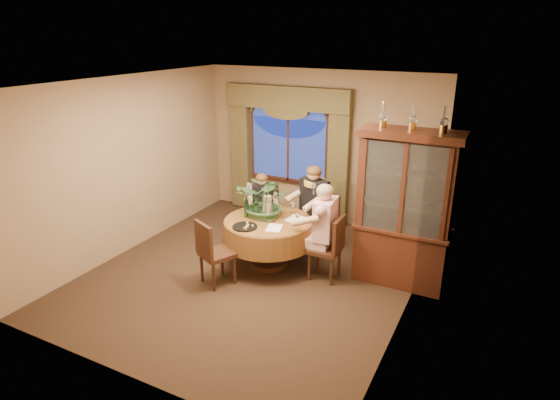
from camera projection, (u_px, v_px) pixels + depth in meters
The scene contains 34 objects.
floor at pixel (253, 274), 7.00m from camera, with size 5.00×5.00×0.00m, color black.
wall_back at pixel (319, 147), 8.62m from camera, with size 4.50×4.50×0.00m, color #866A4E.
wall_right at pixel (414, 212), 5.56m from camera, with size 5.00×5.00×0.00m, color #866A4E.
ceiling at pixel (248, 82), 6.04m from camera, with size 5.00×5.00×0.00m, color white.
window at pixel (288, 150), 8.85m from camera, with size 1.62×0.10×1.32m, color navy, non-canonical shape.
arched_transom at pixel (289, 108), 8.58m from camera, with size 1.60×0.06×0.44m, color navy, non-canonical shape.
drapery_left at pixel (241, 151), 9.29m from camera, with size 0.38×0.14×2.32m, color #494122.
drapery_right at pixel (338, 163), 8.41m from camera, with size 0.38×0.14×2.32m, color #494122.
swag_valance at pixel (287, 98), 8.44m from camera, with size 2.45×0.16×0.42m, color #494122, non-canonical shape.
dining_table at pixel (268, 242), 7.16m from camera, with size 1.42×1.42×0.75m, color maroon.
china_cabinet at pixel (404, 210), 6.40m from camera, with size 1.37×0.54×2.22m, color #37150C.
oil_lamp_left at pixel (383, 114), 6.13m from camera, with size 0.11×0.11×0.34m, color #A5722D, non-canonical shape.
oil_lamp_center at pixel (413, 117), 5.96m from camera, with size 0.11×0.11×0.34m, color #A5722D, non-canonical shape.
oil_lamp_right at pixel (445, 119), 5.80m from camera, with size 0.11×0.11×0.34m, color #A5722D, non-canonical shape.
chair_right at pixel (325, 248), 6.74m from camera, with size 0.42×0.42×0.96m, color black.
chair_back_right at pixel (320, 223), 7.61m from camera, with size 0.42×0.42×0.96m, color black.
chair_back at pixel (267, 214), 7.96m from camera, with size 0.42×0.42×0.96m, color black.
chair_front_left at pixel (217, 252), 6.60m from camera, with size 0.42×0.42×0.96m, color black.
person_pink at pixel (325, 231), 6.72m from camera, with size 0.51×0.47×1.42m, color beige, non-canonical shape.
person_back at pixel (262, 208), 7.89m from camera, with size 0.44×0.40×1.22m, color black, non-canonical shape.
person_scarf at pixel (314, 208), 7.56m from camera, with size 0.52×0.47×1.44m, color black, non-canonical shape.
stoneware_vase at pixel (268, 206), 7.15m from camera, with size 0.17×0.17×0.31m, color #998560, non-canonical shape.
centerpiece_plant at pixel (266, 180), 7.00m from camera, with size 0.86×0.95×0.74m, color #315332.
olive_bowl at pixel (270, 220), 6.97m from camera, with size 0.15×0.15×0.05m, color #4B5D30.
cheese_platter at pixel (245, 227), 6.75m from camera, with size 0.36×0.36×0.02m, color black.
wine_bottle_0 at pixel (246, 207), 7.08m from camera, with size 0.07×0.07×0.33m, color black.
wine_bottle_1 at pixel (246, 204), 7.20m from camera, with size 0.07×0.07×0.33m, color tan.
wine_bottle_2 at pixel (256, 209), 6.98m from camera, with size 0.07×0.07×0.33m, color black.
wine_bottle_3 at pixel (256, 203), 7.22m from camera, with size 0.07×0.07×0.33m, color black.
tasting_paper_0 at pixel (274, 228), 6.73m from camera, with size 0.21×0.30×0.00m, color white.
tasting_paper_1 at pixel (295, 219), 7.05m from camera, with size 0.21×0.30×0.00m, color white.
wine_glass_person_pink at pixel (298, 219), 6.83m from camera, with size 0.07×0.07×0.18m, color silver, non-canonical shape.
wine_glass_person_back at pixel (265, 203), 7.43m from camera, with size 0.07×0.07×0.18m, color silver, non-canonical shape.
wine_glass_person_scarf at pixel (293, 207), 7.26m from camera, with size 0.07×0.07×0.18m, color silver, non-canonical shape.
Camera 1 is at (3.18, -5.34, 3.44)m, focal length 30.00 mm.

